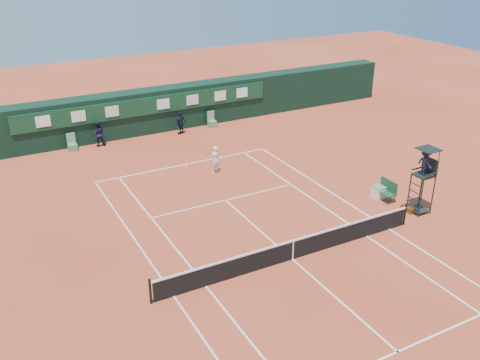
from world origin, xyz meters
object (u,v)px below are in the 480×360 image
umpire_chair (425,167)px  player (215,159)px  tennis_net (293,249)px  player_bench (386,189)px  cooler (379,192)px

umpire_chair → player: size_ratio=2.08×
tennis_net → player: size_ratio=7.86×
umpire_chair → player_bench: umpire_chair is taller
tennis_net → player_bench: same height
tennis_net → player_bench: bearing=18.4°
player → cooler: bearing=110.6°
cooler → player: player is taller
cooler → umpire_chair: bearing=-73.2°
cooler → player: bearing=131.0°
player → player_bench: bearing=110.2°
cooler → player_bench: bearing=-60.8°
player_bench → player: (-6.38, 7.46, 0.22)m
player_bench → umpire_chair: bearing=-75.8°
umpire_chair → cooler: 3.14m
umpire_chair → player_bench: (-0.47, 1.86, -1.86)m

